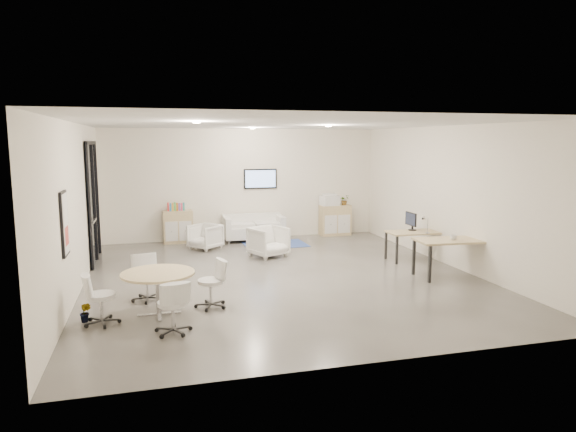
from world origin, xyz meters
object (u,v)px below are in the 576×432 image
at_px(sideboard_right, 335,220).
at_px(armchair_right, 268,240).
at_px(sideboard_left, 178,227).
at_px(armchair_left, 205,235).
at_px(desk_rear, 415,234).
at_px(round_table, 158,277).
at_px(loveseat, 254,228).
at_px(desk_front, 452,243).

xyz_separation_m(sideboard_right, armchair_right, (-2.62, -2.34, -0.05)).
distance_m(sideboard_left, armchair_left, 1.23).
xyz_separation_m(desk_rear, round_table, (-6.05, -2.49, 0.01)).
bearing_deg(sideboard_left, round_table, -95.99).
relative_size(sideboard_left, armchair_left, 1.25).
bearing_deg(loveseat, sideboard_left, 175.46).
bearing_deg(armchair_left, round_table, -54.24).
distance_m(sideboard_left, loveseat, 2.14).
xyz_separation_m(sideboard_right, desk_front, (0.71, -5.20, 0.26)).
height_order(desk_rear, desk_front, desk_front).
bearing_deg(armchair_right, desk_front, -64.54).
relative_size(armchair_right, desk_front, 0.51).
height_order(sideboard_right, loveseat, sideboard_right).
height_order(sideboard_left, desk_rear, sideboard_left).
distance_m(armchair_left, desk_front, 6.34).
distance_m(sideboard_left, armchair_right, 3.14).
xyz_separation_m(sideboard_left, loveseat, (2.12, -0.20, -0.11)).
bearing_deg(sideboard_right, sideboard_left, 179.86).
relative_size(sideboard_right, desk_front, 0.58).
bearing_deg(desk_rear, sideboard_left, 147.03).
height_order(sideboard_right, desk_front, sideboard_right).
xyz_separation_m(armchair_right, desk_front, (3.33, -2.86, 0.31)).
height_order(loveseat, desk_front, desk_front).
relative_size(desk_rear, round_table, 1.14).
distance_m(desk_rear, desk_front, 1.57).
height_order(sideboard_left, desk_front, sideboard_left).
distance_m(armchair_right, round_table, 4.67).
relative_size(armchair_right, round_table, 0.69).
height_order(desk_front, round_table, desk_front).
xyz_separation_m(sideboard_right, armchair_left, (-4.05, -1.03, -0.09)).
relative_size(sideboard_left, desk_rear, 0.67).
distance_m(armchair_left, desk_rear, 5.43).
relative_size(sideboard_left, sideboard_right, 0.99).
bearing_deg(armchair_right, sideboard_right, 17.92).
xyz_separation_m(armchair_left, desk_rear, (4.76, -2.60, 0.26)).
height_order(sideboard_left, armchair_right, sideboard_left).
bearing_deg(desk_front, sideboard_left, 141.03).
relative_size(desk_front, round_table, 1.33).
distance_m(loveseat, armchair_right, 2.15).
bearing_deg(armchair_left, desk_front, 8.75).
height_order(loveseat, armchair_right, armchair_right).
xyz_separation_m(sideboard_right, desk_rear, (0.71, -3.63, 0.17)).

